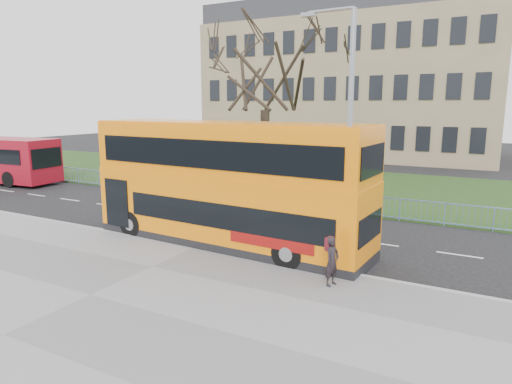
# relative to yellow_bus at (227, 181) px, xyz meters

# --- Properties ---
(ground) EXTENTS (120.00, 120.00, 0.00)m
(ground) POSITION_rel_yellow_bus_xyz_m (-0.77, 0.51, -2.56)
(ground) COLOR black
(ground) RESTS_ON ground
(pavement) EXTENTS (80.00, 10.50, 0.12)m
(pavement) POSITION_rel_yellow_bus_xyz_m (-0.77, -6.24, -2.50)
(pavement) COLOR slate
(pavement) RESTS_ON ground
(kerb) EXTENTS (80.00, 0.20, 0.14)m
(kerb) POSITION_rel_yellow_bus_xyz_m (-0.77, -1.04, -2.49)
(kerb) COLOR #949597
(kerb) RESTS_ON ground
(grass_verge) EXTENTS (80.00, 15.40, 0.08)m
(grass_verge) POSITION_rel_yellow_bus_xyz_m (-0.77, 14.81, -2.52)
(grass_verge) COLOR #1F3714
(grass_verge) RESTS_ON ground
(guard_railing) EXTENTS (40.00, 0.12, 1.10)m
(guard_railing) POSITION_rel_yellow_bus_xyz_m (-0.77, 7.11, -2.01)
(guard_railing) COLOR #6D8AC2
(guard_railing) RESTS_ON ground
(bare_tree) EXTENTS (8.47, 8.47, 12.10)m
(bare_tree) POSITION_rel_yellow_bus_xyz_m (-3.77, 10.51, 3.57)
(bare_tree) COLOR black
(bare_tree) RESTS_ON grass_verge
(civic_building) EXTENTS (30.00, 15.00, 14.00)m
(civic_building) POSITION_rel_yellow_bus_xyz_m (-5.77, 35.51, 4.44)
(civic_building) COLOR #837053
(civic_building) RESTS_ON ground
(yellow_bus) EXTENTS (11.53, 3.35, 4.77)m
(yellow_bus) POSITION_rel_yellow_bus_xyz_m (0.00, 0.00, 0.00)
(yellow_bus) COLOR orange
(yellow_bus) RESTS_ON ground
(pedestrian) EXTENTS (0.48, 0.62, 1.51)m
(pedestrian) POSITION_rel_yellow_bus_xyz_m (5.09, -2.26, -1.69)
(pedestrian) COLOR black
(pedestrian) RESTS_ON pavement
(street_lamp) EXTENTS (1.72, 0.26, 8.11)m
(street_lamp) POSITION_rel_yellow_bus_xyz_m (5.13, -1.48, 2.01)
(street_lamp) COLOR gray
(street_lamp) RESTS_ON pavement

